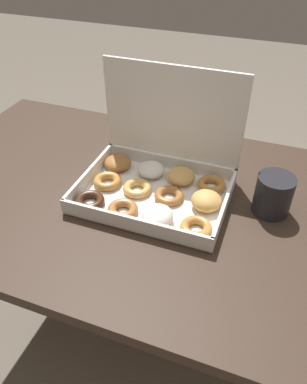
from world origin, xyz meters
name	(u,v)px	position (x,y,z in m)	size (l,w,h in m)	color
ground_plane	(144,345)	(0.00, 0.00, 0.00)	(8.00, 8.00, 0.00)	#6B6054
dining_table	(141,223)	(0.00, 0.00, 0.63)	(1.25, 0.75, 0.74)	#38281E
donut_box	(159,175)	(0.04, 0.03, 0.79)	(0.37, 0.28, 0.29)	white
coffee_mug	(274,194)	(0.32, 0.05, 0.79)	(0.09, 0.09, 0.10)	#232328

